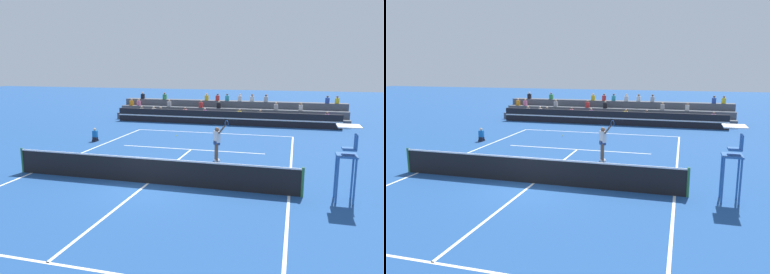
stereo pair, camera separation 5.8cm
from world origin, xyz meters
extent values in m
plane|color=navy|center=(0.00, 0.00, 0.00)|extent=(120.00, 120.00, 0.00)
cube|color=white|center=(0.00, 11.90, 0.00)|extent=(11.00, 0.10, 0.01)
cube|color=white|center=(-5.50, 0.00, 0.00)|extent=(0.10, 23.80, 0.01)
cube|color=white|center=(5.50, 0.00, 0.00)|extent=(0.10, 23.80, 0.01)
cube|color=white|center=(0.00, -6.43, 0.00)|extent=(8.25, 0.10, 0.01)
cube|color=white|center=(0.00, 6.43, 0.00)|extent=(8.25, 0.10, 0.01)
cube|color=white|center=(0.00, 0.00, 0.00)|extent=(0.10, 12.85, 0.01)
cylinder|color=#2D6B38|center=(-5.95, 0.00, 0.55)|extent=(0.10, 0.10, 1.10)
cylinder|color=#2D6B38|center=(5.95, 0.00, 0.55)|extent=(0.10, 0.10, 1.10)
cube|color=black|center=(0.00, 0.00, 0.50)|extent=(11.90, 0.02, 1.00)
cube|color=white|center=(0.00, 0.00, 1.03)|extent=(11.90, 0.04, 0.06)
cube|color=black|center=(0.00, 15.80, 0.55)|extent=(18.00, 0.24, 1.10)
cube|color=white|center=(0.00, 15.67, 0.55)|extent=(18.00, 0.02, 0.10)
cube|color=#4C515B|center=(0.00, 17.08, 0.28)|extent=(19.37, 0.95, 0.55)
cube|color=purple|center=(-1.75, 16.90, 0.77)|extent=(0.32, 0.22, 0.44)
sphere|color=beige|center=(-1.75, 16.90, 1.09)|extent=(0.18, 0.18, 0.18)
cube|color=silver|center=(-6.33, 16.90, 0.77)|extent=(0.32, 0.22, 0.44)
sphere|color=beige|center=(-6.33, 16.90, 1.09)|extent=(0.18, 0.18, 0.18)
cube|color=pink|center=(-3.48, 16.90, 0.77)|extent=(0.32, 0.22, 0.44)
sphere|color=brown|center=(-3.48, 16.90, 1.09)|extent=(0.18, 0.18, 0.18)
cube|color=#B2B2B7|center=(-7.47, 16.90, 0.77)|extent=(0.32, 0.22, 0.44)
sphere|color=tan|center=(-7.47, 16.90, 1.09)|extent=(0.18, 0.18, 0.18)
cube|color=yellow|center=(1.17, 16.90, 0.77)|extent=(0.32, 0.22, 0.44)
sphere|color=#9E7051|center=(1.17, 16.90, 1.09)|extent=(0.18, 0.18, 0.18)
cube|color=black|center=(-5.69, 16.90, 0.77)|extent=(0.32, 0.22, 0.44)
sphere|color=beige|center=(-5.69, 16.90, 1.09)|extent=(0.18, 0.18, 0.18)
cube|color=black|center=(2.85, 16.90, 0.77)|extent=(0.32, 0.22, 0.44)
sphere|color=tan|center=(2.85, 16.90, 1.09)|extent=(0.18, 0.18, 0.18)
cube|color=purple|center=(7.95, 16.90, 0.77)|extent=(0.32, 0.22, 0.44)
sphere|color=#9E7051|center=(7.95, 16.90, 1.09)|extent=(0.18, 0.18, 0.18)
cube|color=#4C515B|center=(0.00, 18.03, 0.55)|extent=(19.37, 0.95, 1.10)
cube|color=silver|center=(5.98, 17.85, 1.32)|extent=(0.32, 0.22, 0.44)
sphere|color=#9E7051|center=(5.98, 17.85, 1.64)|extent=(0.18, 0.18, 0.18)
cube|color=black|center=(-0.75, 17.85, 1.32)|extent=(0.32, 0.22, 0.44)
sphere|color=tan|center=(-0.75, 17.85, 1.64)|extent=(0.18, 0.18, 0.18)
cube|color=red|center=(-2.32, 17.85, 1.32)|extent=(0.32, 0.22, 0.44)
sphere|color=#9E7051|center=(-2.32, 17.85, 1.64)|extent=(0.18, 0.18, 0.18)
cube|color=#B2B2B7|center=(-5.22, 17.85, 1.32)|extent=(0.32, 0.22, 0.44)
sphere|color=tan|center=(-5.22, 17.85, 1.64)|extent=(0.18, 0.18, 0.18)
cube|color=pink|center=(-8.13, 17.85, 1.32)|extent=(0.32, 0.22, 0.44)
sphere|color=tan|center=(-8.13, 17.85, 1.64)|extent=(0.18, 0.18, 0.18)
cube|color=orange|center=(-8.84, 17.85, 1.32)|extent=(0.32, 0.22, 0.44)
sphere|color=tan|center=(-8.84, 17.85, 1.64)|extent=(0.18, 0.18, 0.18)
cube|color=#B2B2B7|center=(4.03, 17.85, 1.32)|extent=(0.32, 0.22, 0.44)
sphere|color=tan|center=(4.03, 17.85, 1.64)|extent=(0.18, 0.18, 0.18)
cube|color=#4C515B|center=(0.00, 18.98, 0.83)|extent=(19.37, 0.95, 1.65)
cube|color=yellow|center=(-2.04, 18.80, 1.87)|extent=(0.32, 0.22, 0.44)
sphere|color=beige|center=(-2.04, 18.80, 2.19)|extent=(0.18, 0.18, 0.18)
cube|color=yellow|center=(8.79, 18.80, 1.87)|extent=(0.32, 0.22, 0.44)
sphere|color=brown|center=(8.79, 18.80, 2.19)|extent=(0.18, 0.18, 0.18)
cube|color=red|center=(-1.06, 18.80, 1.87)|extent=(0.32, 0.22, 0.44)
sphere|color=brown|center=(-1.06, 18.80, 2.19)|extent=(0.18, 0.18, 0.18)
cube|color=#2D4CA5|center=(8.04, 18.80, 1.87)|extent=(0.32, 0.22, 0.44)
sphere|color=brown|center=(8.04, 18.80, 2.19)|extent=(0.18, 0.18, 0.18)
cube|color=teal|center=(-0.21, 18.80, 1.87)|extent=(0.32, 0.22, 0.44)
sphere|color=brown|center=(-0.21, 18.80, 2.19)|extent=(0.18, 0.18, 0.18)
cube|color=#338C4C|center=(-5.98, 18.80, 1.87)|extent=(0.32, 0.22, 0.44)
sphere|color=#9E7051|center=(-5.98, 18.80, 2.19)|extent=(0.18, 0.18, 0.18)
cube|color=#B2B2B7|center=(3.12, 18.80, 1.87)|extent=(0.32, 0.22, 0.44)
sphere|color=brown|center=(3.12, 18.80, 2.19)|extent=(0.18, 0.18, 0.18)
cube|color=silver|center=(0.90, 18.80, 1.87)|extent=(0.32, 0.22, 0.44)
sphere|color=beige|center=(0.90, 18.80, 2.19)|extent=(0.18, 0.18, 0.18)
cube|color=black|center=(-8.13, 18.80, 1.87)|extent=(0.32, 0.22, 0.44)
sphere|color=beige|center=(-8.13, 18.80, 2.19)|extent=(0.18, 0.18, 0.18)
cube|color=silver|center=(1.95, 18.80, 1.87)|extent=(0.32, 0.22, 0.44)
sphere|color=brown|center=(1.95, 18.80, 2.19)|extent=(0.18, 0.18, 0.18)
cylinder|color=#285699|center=(7.06, -0.32, 0.80)|extent=(0.07, 0.07, 1.60)
cylinder|color=#285699|center=(7.06, 0.32, 0.80)|extent=(0.07, 0.07, 1.60)
cylinder|color=#285699|center=(7.62, -0.32, 0.80)|extent=(0.07, 0.07, 1.60)
cylinder|color=#285699|center=(7.62, 0.32, 0.80)|extent=(0.07, 0.07, 1.60)
cube|color=#285699|center=(7.34, 0.00, 1.63)|extent=(0.68, 0.76, 0.06)
cube|color=#285699|center=(7.40, 0.00, 1.86)|extent=(0.44, 0.48, 0.06)
cube|color=#285699|center=(7.60, 0.00, 2.11)|extent=(0.06, 0.48, 0.52)
cube|color=white|center=(7.34, 0.00, 2.65)|extent=(0.76, 0.84, 0.04)
cube|color=black|center=(-6.43, 7.08, 0.06)|extent=(0.28, 0.36, 0.12)
cube|color=black|center=(-6.43, 7.08, 0.18)|extent=(0.28, 0.24, 0.18)
cube|color=#1966B2|center=(-6.43, 7.08, 0.47)|extent=(0.30, 0.18, 0.40)
sphere|color=beige|center=(-6.43, 7.08, 0.76)|extent=(0.17, 0.17, 0.17)
cylinder|color=brown|center=(1.88, 4.28, 0.45)|extent=(0.14, 0.14, 0.90)
cylinder|color=brown|center=(1.96, 4.07, 0.45)|extent=(0.14, 0.14, 0.90)
cube|color=navy|center=(1.93, 4.20, 0.94)|extent=(0.36, 0.37, 0.20)
cube|color=silver|center=(1.93, 4.20, 1.24)|extent=(0.39, 0.40, 0.56)
sphere|color=brown|center=(1.93, 4.20, 1.60)|extent=(0.22, 0.22, 0.22)
cube|color=white|center=(1.91, 4.31, 0.04)|extent=(0.27, 0.26, 0.09)
cube|color=white|center=(1.99, 4.09, 0.04)|extent=(0.27, 0.26, 0.09)
cylinder|color=brown|center=(1.77, 4.38, 1.18)|extent=(0.09, 0.09, 0.56)
cylinder|color=brown|center=(2.23, 3.86, 1.65)|extent=(0.41, 0.45, 0.45)
cylinder|color=black|center=(2.43, 3.63, 1.91)|extent=(0.15, 0.16, 0.16)
torus|color=#1E4C99|center=(2.52, 3.52, 2.02)|extent=(0.31, 0.34, 0.43)
sphere|color=#C6DB33|center=(-2.07, 10.12, 0.03)|extent=(0.07, 0.07, 0.07)
camera|label=1|loc=(5.57, -13.44, 4.65)|focal=35.00mm
camera|label=2|loc=(5.62, -13.42, 4.65)|focal=35.00mm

